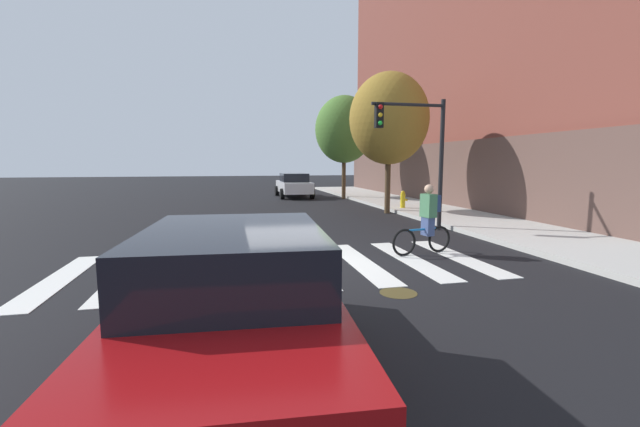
% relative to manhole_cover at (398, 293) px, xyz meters
% --- Properties ---
extents(ground_plane, '(120.00, 120.00, 0.00)m').
position_rel_manhole_cover_xyz_m(ground_plane, '(-1.19, 2.18, -0.00)').
color(ground_plane, black).
extents(sidewalk, '(6.50, 50.00, 0.15)m').
position_rel_manhole_cover_xyz_m(sidewalk, '(7.56, 2.18, 0.07)').
color(sidewalk, '#B2AFA8').
rests_on(sidewalk, ground).
extents(crosswalk_stripes, '(8.97, 3.78, 0.01)m').
position_rel_manhole_cover_xyz_m(crosswalk_stripes, '(-1.77, 2.18, 0.00)').
color(crosswalk_stripes, silver).
rests_on(crosswalk_stripes, ground).
extents(manhole_cover, '(0.64, 0.64, 0.01)m').
position_rel_manhole_cover_xyz_m(manhole_cover, '(0.00, 0.00, 0.00)').
color(manhole_cover, '#473D1E').
rests_on(manhole_cover, ground).
extents(sedan_near, '(2.40, 4.71, 1.59)m').
position_rel_manhole_cover_xyz_m(sedan_near, '(-2.74, -2.22, 0.82)').
color(sedan_near, maroon).
rests_on(sedan_near, ground).
extents(sedan_mid, '(2.08, 4.42, 1.52)m').
position_rel_manhole_cover_xyz_m(sedan_mid, '(1.29, 19.42, 0.78)').
color(sedan_mid, silver).
rests_on(sedan_mid, ground).
extents(cyclist, '(1.69, 0.43, 1.69)m').
position_rel_manhole_cover_xyz_m(cyclist, '(1.88, 2.66, 0.84)').
color(cyclist, black).
rests_on(cyclist, ground).
extents(traffic_light_near, '(2.47, 0.28, 4.20)m').
position_rel_manhole_cover_xyz_m(traffic_light_near, '(3.12, 5.77, 2.86)').
color(traffic_light_near, black).
rests_on(traffic_light_near, ground).
extents(fire_hydrant, '(0.33, 0.22, 0.78)m').
position_rel_manhole_cover_xyz_m(fire_hydrant, '(4.98, 10.92, 0.53)').
color(fire_hydrant, gold).
rests_on(fire_hydrant, sidewalk).
extents(street_tree_near, '(3.38, 3.38, 6.01)m').
position_rel_manhole_cover_xyz_m(street_tree_near, '(3.98, 10.33, 4.05)').
color(street_tree_near, '#4C3823').
rests_on(street_tree_near, ground).
extents(street_tree_mid, '(3.47, 3.47, 6.17)m').
position_rel_manhole_cover_xyz_m(street_tree_mid, '(4.07, 17.55, 4.17)').
color(street_tree_mid, '#4C3823').
rests_on(street_tree_mid, ground).
extents(corner_building, '(15.58, 25.11, 15.89)m').
position_rel_manhole_cover_xyz_m(corner_building, '(15.46, 14.39, 7.89)').
color(corner_building, brown).
rests_on(corner_building, ground).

